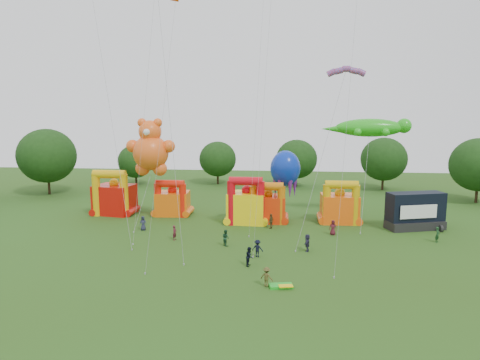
# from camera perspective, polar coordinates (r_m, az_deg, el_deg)

# --- Properties ---
(ground) EXTENTS (160.00, 160.00, 0.00)m
(ground) POSITION_cam_1_polar(r_m,az_deg,el_deg) (34.23, -3.88, -16.83)
(ground) COLOR #2C4914
(ground) RESTS_ON ground
(tree_ring) EXTENTS (124.12, 126.22, 12.07)m
(tree_ring) POSITION_cam_1_polar(r_m,az_deg,el_deg) (32.82, -5.87, -6.32)
(tree_ring) COLOR #352314
(tree_ring) RESTS_ON ground
(bouncy_castle_0) EXTENTS (5.98, 5.11, 6.79)m
(bouncy_castle_0) POSITION_cam_1_polar(r_m,az_deg,el_deg) (65.88, -16.47, -2.20)
(bouncy_castle_0) COLOR red
(bouncy_castle_0) RESTS_ON ground
(bouncy_castle_1) EXTENTS (4.90, 4.03, 5.39)m
(bouncy_castle_1) POSITION_cam_1_polar(r_m,az_deg,el_deg) (63.48, -9.02, -2.81)
(bouncy_castle_1) COLOR #EE5E0C
(bouncy_castle_1) RESTS_ON ground
(bouncy_castle_2) EXTENTS (5.22, 4.29, 6.54)m
(bouncy_castle_2) POSITION_cam_1_polar(r_m,az_deg,el_deg) (58.14, 0.87, -3.36)
(bouncy_castle_2) COLOR yellow
(bouncy_castle_2) RESTS_ON ground
(bouncy_castle_3) EXTENTS (4.84, 3.89, 5.72)m
(bouncy_castle_3) POSITION_cam_1_polar(r_m,az_deg,el_deg) (58.90, 3.69, -3.52)
(bouncy_castle_3) COLOR red
(bouncy_castle_3) RESTS_ON ground
(bouncy_castle_4) EXTENTS (5.04, 4.11, 6.01)m
(bouncy_castle_4) POSITION_cam_1_polar(r_m,az_deg,el_deg) (59.94, 13.15, -3.42)
(bouncy_castle_4) COLOR #FC590D
(bouncy_castle_4) RESTS_ON ground
(stage_trailer) EXTENTS (7.79, 4.72, 4.80)m
(stage_trailer) POSITION_cam_1_polar(r_m,az_deg,el_deg) (59.77, 22.33, -3.88)
(stage_trailer) COLOR black
(stage_trailer) RESTS_ON ground
(teddy_bear_kite) EXTENTS (6.88, 9.47, 14.26)m
(teddy_bear_kite) POSITION_cam_1_polar(r_m,az_deg,el_deg) (60.03, -11.96, 3.15)
(teddy_bear_kite) COLOR #FB5D1B
(teddy_bear_kite) RESTS_ON ground
(gecko_kite) EXTENTS (12.22, 10.56, 14.23)m
(gecko_kite) POSITION_cam_1_polar(r_m,az_deg,el_deg) (59.39, 16.49, 1.73)
(gecko_kite) COLOR green
(gecko_kite) RESTS_ON ground
(octopus_kite) EXTENTS (4.58, 7.56, 9.71)m
(octopus_kite) POSITION_cam_1_polar(r_m,az_deg,el_deg) (60.47, 5.65, -0.45)
(octopus_kite) COLOR #0B2BAB
(octopus_kite) RESTS_ON ground
(parafoil_kites) EXTENTS (33.97, 12.68, 30.97)m
(parafoil_kites) POSITION_cam_1_polar(r_m,az_deg,el_deg) (48.58, -10.16, 7.63)
(parafoil_kites) COLOR red
(parafoil_kites) RESTS_ON ground
(diamond_kites) EXTENTS (24.28, 19.65, 43.34)m
(diamond_kites) POSITION_cam_1_polar(r_m,az_deg,el_deg) (46.71, -0.67, 11.33)
(diamond_kites) COLOR #C73909
(diamond_kites) RESTS_ON ground
(folded_kite_bundle) EXTENTS (2.15, 1.39, 0.31)m
(folded_kite_bundle) POSITION_cam_1_polar(r_m,az_deg,el_deg) (38.05, 5.57, -13.88)
(folded_kite_bundle) COLOR green
(folded_kite_bundle) RESTS_ON ground
(spectator_0) EXTENTS (0.94, 0.65, 1.85)m
(spectator_0) POSITION_cam_1_polar(r_m,az_deg,el_deg) (56.24, -12.80, -5.65)
(spectator_0) COLOR #24273C
(spectator_0) RESTS_ON ground
(spectator_1) EXTENTS (0.58, 0.74, 1.77)m
(spectator_1) POSITION_cam_1_polar(r_m,az_deg,el_deg) (51.38, -8.72, -6.96)
(spectator_1) COLOR #531724
(spectator_1) RESTS_ON ground
(spectator_2) EXTENTS (1.11, 1.14, 1.86)m
(spectator_2) POSITION_cam_1_polar(r_m,az_deg,el_deg) (48.72, -1.92, -7.70)
(spectator_2) COLOR #1B4328
(spectator_2) RESTS_ON ground
(spectator_3) EXTENTS (1.32, 0.96, 1.85)m
(spectator_3) POSITION_cam_1_polar(r_m,az_deg,el_deg) (45.06, 2.35, -9.10)
(spectator_3) COLOR black
(spectator_3) RESTS_ON ground
(spectator_4) EXTENTS (0.90, 1.25, 1.97)m
(spectator_4) POSITION_cam_1_polar(r_m,az_deg,el_deg) (55.85, 4.17, -5.49)
(spectator_4) COLOR #483E1C
(spectator_4) RESTS_ON ground
(spectator_5) EXTENTS (0.77, 1.82, 1.91)m
(spectator_5) POSITION_cam_1_polar(r_m,az_deg,el_deg) (47.37, 8.96, -8.26)
(spectator_5) COLOR #2A2741
(spectator_5) RESTS_ON ground
(spectator_6) EXTENTS (1.03, 0.80, 1.87)m
(spectator_6) POSITION_cam_1_polar(r_m,az_deg,el_deg) (54.03, 12.28, -6.22)
(spectator_6) COLOR #501621
(spectator_6) RESTS_ON ground
(spectator_7) EXTENTS (0.75, 0.80, 1.85)m
(spectator_7) POSITION_cam_1_polar(r_m,az_deg,el_deg) (54.93, 24.84, -6.62)
(spectator_7) COLOR #183C1C
(spectator_7) RESTS_ON ground
(spectator_8) EXTENTS (0.84, 1.02, 1.90)m
(spectator_8) POSITION_cam_1_polar(r_m,az_deg,el_deg) (42.54, 1.28, -10.16)
(spectator_8) COLOR black
(spectator_8) RESTS_ON ground
(spectator_9) EXTENTS (1.29, 1.03, 1.75)m
(spectator_9) POSITION_cam_1_polar(r_m,az_deg,el_deg) (37.87, 3.56, -12.77)
(spectator_9) COLOR #48421D
(spectator_9) RESTS_ON ground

